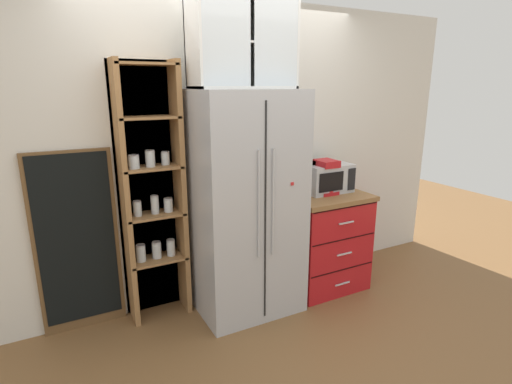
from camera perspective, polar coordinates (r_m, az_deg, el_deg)
The scene contains 13 objects.
ground_plane at distance 3.62m, azimuth -1.33°, elevation -15.86°, with size 10.62×10.62×0.00m, color brown.
wall_back_cream at distance 3.51m, azimuth -4.40°, elevation 5.46°, with size 4.93×0.10×2.55m, color silver.
refrigerator at distance 3.26m, azimuth -1.55°, elevation -1.77°, with size 0.83×0.69×1.83m.
pantry_shelf_column at distance 3.25m, azimuth -14.76°, elevation -0.11°, with size 0.51×0.27×2.05m.
counter_cabinet at distance 3.83m, azimuth 9.36°, elevation -6.67°, with size 0.73×0.67×0.90m.
microwave at distance 3.72m, azimuth 9.93°, elevation 2.05°, with size 0.44×0.33×0.26m.
coffee_maker at distance 3.66m, azimuth 9.70°, elevation 2.22°, with size 0.17×0.20×0.31m.
mug_red at distance 3.62m, azimuth 10.40°, elevation 0.26°, with size 0.12×0.09×0.09m.
mug_cream at distance 3.53m, azimuth 6.31°, elevation -0.03°, with size 0.11×0.07×0.08m.
bottle_cobalt at distance 3.63m, azimuth 10.12°, elevation 1.31°, with size 0.07×0.07×0.24m.
bottle_clear at distance 3.71m, azimuth 9.11°, elevation 1.90°, with size 0.06×0.06×0.28m.
upper_cabinet at distance 3.17m, azimuth -2.13°, elevation 20.46°, with size 0.80×0.32×0.66m.
chalkboard_menu at distance 3.31m, azimuth -24.25°, elevation -6.61°, with size 0.60×0.04×1.41m.
Camera 1 is at (-1.38, -2.78, 1.86)m, focal length 27.93 mm.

